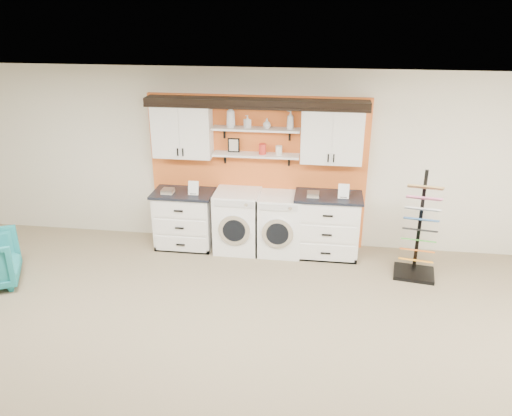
# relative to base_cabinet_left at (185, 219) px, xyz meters

# --- Properties ---
(ceiling) EXTENTS (10.00, 10.00, 0.00)m
(ceiling) POSITION_rel_base_cabinet_left_xyz_m (1.13, -3.64, 2.33)
(ceiling) COLOR white
(ceiling) RESTS_ON wall_back
(wall_back) EXTENTS (10.00, 0.00, 10.00)m
(wall_back) POSITION_rel_base_cabinet_left_xyz_m (1.13, 0.36, 0.93)
(wall_back) COLOR beige
(wall_back) RESTS_ON floor
(accent_panel) EXTENTS (3.40, 0.07, 2.40)m
(accent_panel) POSITION_rel_base_cabinet_left_xyz_m (1.13, 0.32, 0.73)
(accent_panel) COLOR orange
(accent_panel) RESTS_ON wall_back
(upper_cabinet_left) EXTENTS (0.90, 0.35, 0.84)m
(upper_cabinet_left) POSITION_rel_base_cabinet_left_xyz_m (0.00, 0.15, 1.41)
(upper_cabinet_left) COLOR white
(upper_cabinet_left) RESTS_ON wall_back
(upper_cabinet_right) EXTENTS (0.90, 0.35, 0.84)m
(upper_cabinet_right) POSITION_rel_base_cabinet_left_xyz_m (2.26, 0.15, 1.41)
(upper_cabinet_right) COLOR white
(upper_cabinet_right) RESTS_ON wall_back
(shelf_lower) EXTENTS (1.32, 0.28, 0.03)m
(shelf_lower) POSITION_rel_base_cabinet_left_xyz_m (1.13, 0.16, 1.06)
(shelf_lower) COLOR white
(shelf_lower) RESTS_ON wall_back
(shelf_upper) EXTENTS (1.32, 0.28, 0.03)m
(shelf_upper) POSITION_rel_base_cabinet_left_xyz_m (1.13, 0.16, 1.46)
(shelf_upper) COLOR white
(shelf_upper) RESTS_ON wall_back
(crown_molding) EXTENTS (3.30, 0.41, 0.13)m
(crown_molding) POSITION_rel_base_cabinet_left_xyz_m (1.13, 0.17, 1.86)
(crown_molding) COLOR black
(crown_molding) RESTS_ON wall_back
(picture_frame) EXTENTS (0.18, 0.02, 0.22)m
(picture_frame) POSITION_rel_base_cabinet_left_xyz_m (0.78, 0.21, 1.19)
(picture_frame) COLOR black
(picture_frame) RESTS_ON shelf_lower
(canister_red) EXTENTS (0.11, 0.11, 0.16)m
(canister_red) POSITION_rel_base_cabinet_left_xyz_m (1.23, 0.16, 1.16)
(canister_red) COLOR red
(canister_red) RESTS_ON shelf_lower
(canister_cream) EXTENTS (0.10, 0.10, 0.14)m
(canister_cream) POSITION_rel_base_cabinet_left_xyz_m (1.48, 0.16, 1.15)
(canister_cream) COLOR silver
(canister_cream) RESTS_ON shelf_lower
(base_cabinet_left) EXTENTS (0.95, 0.66, 0.93)m
(base_cabinet_left) POSITION_rel_base_cabinet_left_xyz_m (0.00, 0.00, 0.00)
(base_cabinet_left) COLOR white
(base_cabinet_left) RESTS_ON floor
(base_cabinet_right) EXTENTS (1.02, 0.66, 0.99)m
(base_cabinet_right) POSITION_rel_base_cabinet_left_xyz_m (2.26, -0.00, 0.03)
(base_cabinet_right) COLOR white
(base_cabinet_right) RESTS_ON floor
(washer) EXTENTS (0.70, 0.71, 0.98)m
(washer) POSITION_rel_base_cabinet_left_xyz_m (0.87, -0.00, 0.02)
(washer) COLOR white
(washer) RESTS_ON floor
(dryer) EXTENTS (0.68, 0.71, 0.95)m
(dryer) POSITION_rel_base_cabinet_left_xyz_m (1.53, -0.00, 0.01)
(dryer) COLOR white
(dryer) RESTS_ON floor
(sample_rack) EXTENTS (0.63, 0.55, 1.55)m
(sample_rack) POSITION_rel_base_cabinet_left_xyz_m (3.54, -0.47, 0.04)
(sample_rack) COLOR black
(sample_rack) RESTS_ON floor
(soap_bottle_a) EXTENTS (0.17, 0.17, 0.34)m
(soap_bottle_a) POSITION_rel_base_cabinet_left_xyz_m (0.75, 0.16, 1.65)
(soap_bottle_a) COLOR silver
(soap_bottle_a) RESTS_ON shelf_upper
(soap_bottle_b) EXTENTS (0.12, 0.12, 0.19)m
(soap_bottle_b) POSITION_rel_base_cabinet_left_xyz_m (1.00, 0.16, 1.57)
(soap_bottle_b) COLOR silver
(soap_bottle_b) RESTS_ON shelf_upper
(soap_bottle_c) EXTENTS (0.12, 0.12, 0.15)m
(soap_bottle_c) POSITION_rel_base_cabinet_left_xyz_m (1.29, 0.16, 1.55)
(soap_bottle_c) COLOR silver
(soap_bottle_c) RESTS_ON shelf_upper
(soap_bottle_d) EXTENTS (0.14, 0.14, 0.27)m
(soap_bottle_d) POSITION_rel_base_cabinet_left_xyz_m (1.64, 0.16, 1.62)
(soap_bottle_d) COLOR silver
(soap_bottle_d) RESTS_ON shelf_upper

